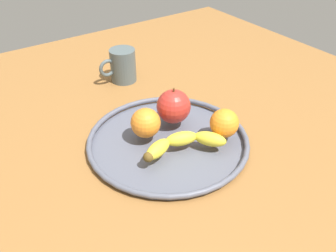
% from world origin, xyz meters
% --- Properties ---
extents(ground_plane, '(1.46, 1.46, 0.04)m').
position_xyz_m(ground_plane, '(0.00, 0.00, -0.02)').
color(ground_plane, brown).
extents(fruit_bowl, '(0.36, 0.36, 0.02)m').
position_xyz_m(fruit_bowl, '(0.00, 0.00, 0.01)').
color(fruit_bowl, '#515563').
rests_on(fruit_bowl, ground_plane).
extents(banana, '(0.19, 0.10, 0.03)m').
position_xyz_m(banana, '(-0.00, 0.05, 0.03)').
color(banana, gold).
rests_on(banana, fruit_bowl).
extents(apple, '(0.08, 0.08, 0.09)m').
position_xyz_m(apple, '(-0.05, -0.05, 0.06)').
color(apple, '#B22B23').
rests_on(apple, fruit_bowl).
extents(orange_front_left, '(0.07, 0.07, 0.07)m').
position_xyz_m(orange_front_left, '(0.04, -0.03, 0.05)').
color(orange_front_left, orange).
rests_on(orange_front_left, fruit_bowl).
extents(orange_back_left, '(0.06, 0.06, 0.06)m').
position_xyz_m(orange_back_left, '(-0.11, 0.06, 0.05)').
color(orange_back_left, orange).
rests_on(orange_back_left, fruit_bowl).
extents(ambient_mug, '(0.11, 0.07, 0.09)m').
position_xyz_m(ambient_mug, '(-0.06, -0.32, 0.05)').
color(ambient_mug, '#4A5759').
rests_on(ambient_mug, ground_plane).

